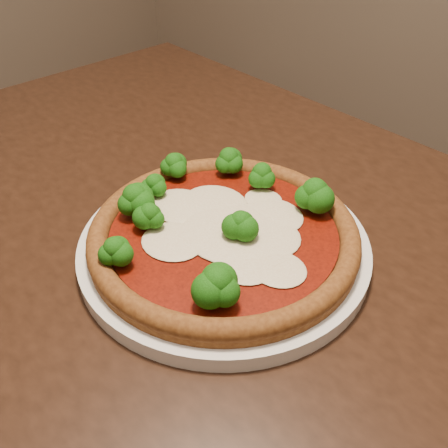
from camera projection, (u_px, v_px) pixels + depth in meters
The scene contains 3 objects.
dining_table at pixel (213, 325), 0.60m from camera, with size 1.37×1.03×0.75m.
plate at pixel (224, 246), 0.56m from camera, with size 0.32×0.32×0.02m, color silver.
pizza at pixel (222, 229), 0.54m from camera, with size 0.29×0.29×0.06m.
Camera 1 is at (0.13, -0.11, 1.12)m, focal length 40.00 mm.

